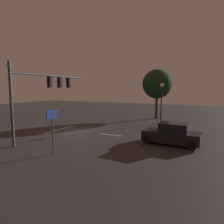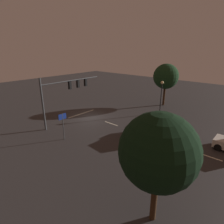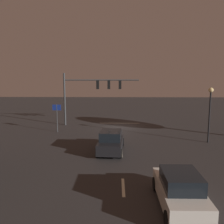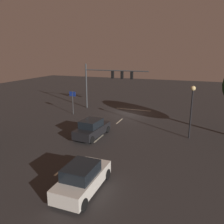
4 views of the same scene
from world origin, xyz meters
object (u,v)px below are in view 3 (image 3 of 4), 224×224
object	(u,v)px
car_distant	(180,190)
route_sign	(57,112)
traffic_signal_assembly	(92,89)
car_approaching	(111,142)
street_lamp_left_kerb	(210,104)

from	to	relation	value
car_distant	route_sign	world-z (taller)	route_sign
traffic_signal_assembly	car_approaching	xyz separation A→B (m)	(-2.49, 10.47, -3.60)
car_approaching	car_distant	size ratio (longest dim) A/B	1.02
street_lamp_left_kerb	route_sign	world-z (taller)	street_lamp_left_kerb
car_approaching	street_lamp_left_kerb	xyz separation A→B (m)	(-8.69, -2.80, 2.67)
street_lamp_left_kerb	car_distant	bearing A→B (deg)	64.11
car_approaching	route_sign	world-z (taller)	route_sign
car_approaching	street_lamp_left_kerb	world-z (taller)	street_lamp_left_kerb
car_distant	route_sign	size ratio (longest dim) A/B	1.46
traffic_signal_assembly	street_lamp_left_kerb	size ratio (longest dim) A/B	1.82
car_distant	street_lamp_left_kerb	xyz separation A→B (m)	(-5.35, -11.02, 2.67)
traffic_signal_assembly	car_distant	distance (m)	19.91
traffic_signal_assembly	street_lamp_left_kerb	world-z (taller)	traffic_signal_assembly
street_lamp_left_kerb	route_sign	bearing A→B (deg)	-14.61
street_lamp_left_kerb	route_sign	size ratio (longest dim) A/B	1.65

